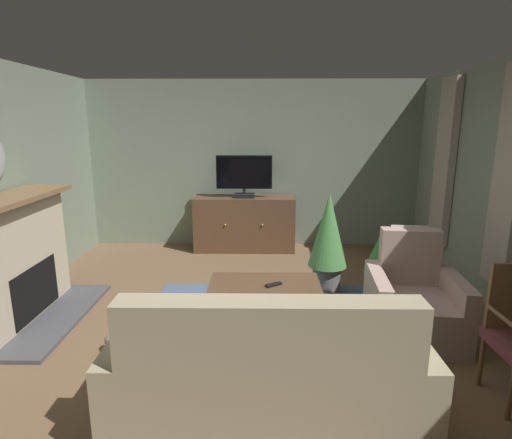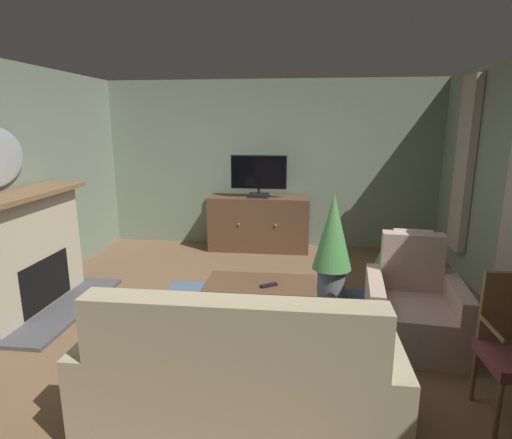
% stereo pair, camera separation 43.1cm
% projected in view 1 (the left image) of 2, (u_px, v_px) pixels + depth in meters
% --- Properties ---
extents(ground_plane, '(5.90, 6.52, 0.04)m').
position_uv_depth(ground_plane, '(249.00, 330.00, 4.15)').
color(ground_plane, brown).
extents(wall_back, '(5.90, 0.10, 2.66)m').
position_uv_depth(wall_back, '(254.00, 165.00, 6.77)').
color(wall_back, gray).
rests_on(wall_back, ground_plane).
extents(curtain_panel_near, '(0.10, 0.44, 2.23)m').
position_uv_depth(curtain_panel_near, '(509.00, 178.00, 4.15)').
color(curtain_panel_near, '#B2A393').
extents(curtain_panel_far, '(0.10, 0.44, 2.23)m').
position_uv_depth(curtain_panel_far, '(445.00, 163.00, 5.61)').
color(curtain_panel_far, '#B2A393').
extents(rug_central, '(2.51, 2.06, 0.01)m').
position_uv_depth(rug_central, '(266.00, 324.00, 4.23)').
color(rug_central, slate).
rests_on(rug_central, ground_plane).
extents(fireplace, '(0.87, 1.68, 1.30)m').
position_uv_depth(fireplace, '(15.00, 263.00, 4.21)').
color(fireplace, '#4C4C51').
rests_on(fireplace, ground_plane).
extents(tv_cabinet, '(1.58, 0.54, 0.86)m').
position_uv_depth(tv_cabinet, '(245.00, 225.00, 6.64)').
color(tv_cabinet, '#402A1C').
rests_on(tv_cabinet, ground_plane).
extents(television, '(0.86, 0.20, 0.65)m').
position_uv_depth(television, '(244.00, 175.00, 6.41)').
color(television, black).
rests_on(television, tv_cabinet).
extents(coffee_table, '(1.08, 0.56, 0.47)m').
position_uv_depth(coffee_table, '(265.00, 287.00, 4.10)').
color(coffee_table, brown).
rests_on(coffee_table, ground_plane).
extents(tv_remote, '(0.17, 0.13, 0.02)m').
position_uv_depth(tv_remote, '(274.00, 285.00, 4.00)').
color(tv_remote, black).
rests_on(tv_remote, coffee_table).
extents(sofa_floral, '(2.05, 0.89, 1.03)m').
position_uv_depth(sofa_floral, '(268.00, 382.00, 2.74)').
color(sofa_floral, tan).
rests_on(sofa_floral, ground_plane).
extents(armchair_in_far_corner, '(0.91, 0.93, 1.00)m').
position_uv_depth(armchair_in_far_corner, '(413.00, 303.00, 3.97)').
color(armchair_in_far_corner, '#BC9E8E').
rests_on(armchair_in_far_corner, ground_plane).
extents(potted_plant_on_hearth_side, '(0.45, 0.45, 1.24)m').
position_uv_depth(potted_plant_on_hearth_side, '(328.00, 239.00, 4.78)').
color(potted_plant_on_hearth_side, slate).
rests_on(potted_plant_on_hearth_side, ground_plane).
extents(potted_plant_tall_palm_by_window, '(0.40, 0.40, 0.82)m').
position_uv_depth(potted_plant_tall_palm_by_window, '(381.00, 259.00, 4.78)').
color(potted_plant_tall_palm_by_window, beige).
rests_on(potted_plant_tall_palm_by_window, ground_plane).
extents(cat, '(0.57, 0.50, 0.19)m').
position_uv_depth(cat, '(134.00, 335.00, 3.84)').
color(cat, gray).
rests_on(cat, ground_plane).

